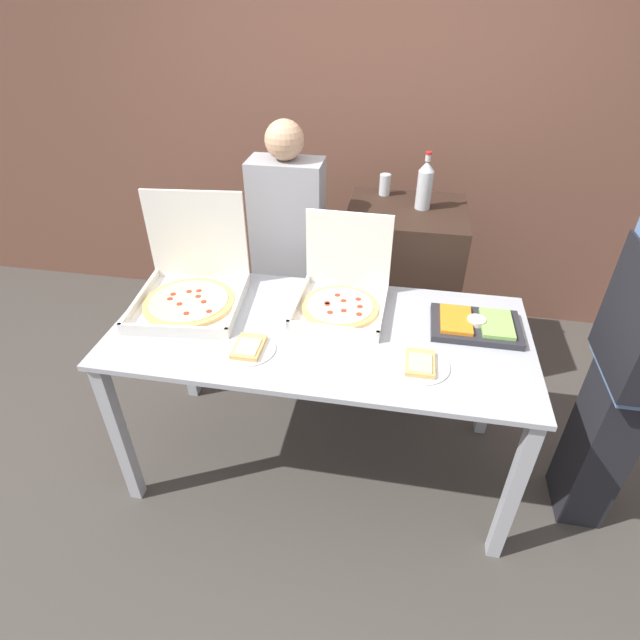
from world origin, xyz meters
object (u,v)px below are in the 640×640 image
Objects in this scene: pizza_box_near_right at (191,285)px; paper_plate_front_left at (249,348)px; paper_plate_front_right at (420,364)px; pizza_box_far_right at (342,293)px; person_guest_plaid at (289,258)px; veggie_tray at (476,325)px; soda_can_silver at (385,185)px; soda_bottle at (425,185)px.

pizza_box_near_right is 0.52m from paper_plate_front_left.
pizza_box_near_right is 2.29× the size of paper_plate_front_right.
paper_plate_front_right is at bearing -44.04° from pizza_box_far_right.
paper_plate_front_left is at bearing -128.50° from pizza_box_far_right.
person_guest_plaid is at bearing 54.05° from pizza_box_near_right.
person_guest_plaid is at bearing 149.39° from veggie_tray.
paper_plate_front_right is (0.38, -0.39, -0.06)m from pizza_box_far_right.
soda_can_silver is 0.08× the size of person_guest_plaid.
veggie_tray is 1.13m from soda_can_silver.
person_guest_plaid reaches higher than paper_plate_front_left.
paper_plate_front_right is (0.73, 0.02, -0.00)m from paper_plate_front_left.
person_guest_plaid is (-0.51, -0.38, -0.35)m from soda_can_silver.
pizza_box_near_right is at bearing -143.35° from soda_bottle.
person_guest_plaid reaches higher than pizza_box_far_right.
pizza_box_far_right is 0.63m from veggie_tray.
paper_plate_front_right is at bearing 1.73° from paper_plate_front_left.
veggie_tray reaches higher than paper_plate_front_right.
pizza_box_near_right is at bearing -172.55° from pizza_box_far_right.
person_guest_plaid is (-0.77, 0.91, -0.06)m from paper_plate_front_right.
person_guest_plaid is (-0.74, -0.20, -0.42)m from soda_bottle.
soda_bottle is at bearing 58.63° from paper_plate_front_left.
pizza_box_far_right is 1.94× the size of paper_plate_front_left.
pizza_box_near_right reaches higher than paper_plate_front_right.
paper_plate_front_right is at bearing -127.89° from veggie_tray.
paper_plate_front_left is 0.73m from paper_plate_front_right.
veggie_tray is at bearing 52.11° from paper_plate_front_right.
pizza_box_far_right is at bearing 50.02° from paper_plate_front_left.
pizza_box_near_right reaches higher than veggie_tray.
paper_plate_front_right is (1.11, -0.31, -0.07)m from pizza_box_near_right.
paper_plate_front_left is (0.39, -0.33, -0.07)m from pizza_box_near_right.
person_guest_plaid reaches higher than paper_plate_front_right.
pizza_box_near_right is 2.44× the size of paper_plate_front_left.
veggie_tray is (0.24, 0.31, 0.01)m from paper_plate_front_right.
soda_can_silver is at bearing 70.36° from paper_plate_front_left.
person_guest_plaid is at bearing -143.57° from soda_can_silver.
paper_plate_front_left is 0.14× the size of person_guest_plaid.
person_guest_plaid is (0.34, 0.60, -0.13)m from pizza_box_near_right.
soda_can_silver is 0.72m from person_guest_plaid.
pizza_box_far_right reaches higher than soda_can_silver.
soda_can_silver reaches higher than paper_plate_front_right.
pizza_box_near_right is at bearing 139.19° from paper_plate_front_left.
paper_plate_front_right is at bearing 130.11° from person_guest_plaid.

